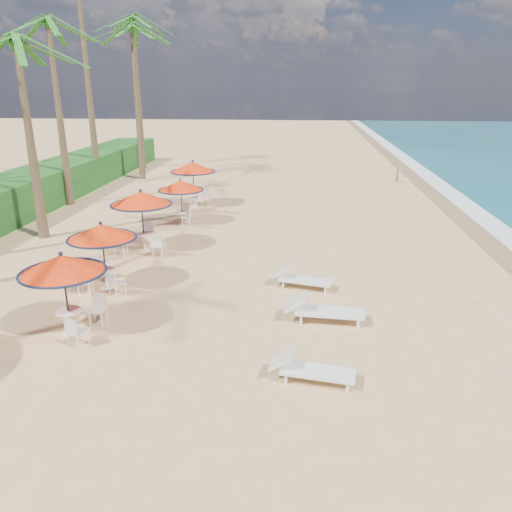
{
  "coord_description": "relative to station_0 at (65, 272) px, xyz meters",
  "views": [
    {
      "loc": [
        0.59,
        -10.78,
        6.15
      ],
      "look_at": [
        -0.75,
        3.42,
        1.2
      ],
      "focal_mm": 35.0,
      "sensor_mm": 36.0,
      "label": 1
    }
  ],
  "objects": [
    {
      "name": "person",
      "position": [
        11.95,
        22.03,
        -1.22
      ],
      "size": [
        0.36,
        0.42,
        0.98
      ],
      "primitive_type": "imported",
      "rotation": [
        0.0,
        0.0,
        1.98
      ],
      "color": "#8A6646",
      "rests_on": "ground"
    },
    {
      "name": "wetsand_band",
      "position": [
        13.63,
        9.69,
        -1.71
      ],
      "size": [
        1.4,
        140.0,
        0.02
      ],
      "primitive_type": "cube",
      "color": "olive",
      "rests_on": "ground"
    },
    {
      "name": "palm_3",
      "position": [
        -4.99,
        8.14,
        5.38
      ],
      "size": [
        5.0,
        5.0,
        7.82
      ],
      "color": "brown",
      "rests_on": "ground"
    },
    {
      "name": "lounger_far",
      "position": [
        5.82,
        3.64,
        -1.39
      ],
      "size": [
        2.0,
        1.05,
        0.69
      ],
      "rotation": [
        0.0,
        0.0,
        -0.25
      ],
      "color": "silver",
      "rests_on": "ground"
    },
    {
      "name": "palm_6",
      "position": [
        -5.02,
        21.78,
        7.08
      ],
      "size": [
        5.0,
        5.0,
        9.62
      ],
      "color": "brown",
      "rests_on": "ground"
    },
    {
      "name": "palm_4",
      "position": [
        -6.59,
        14.1,
        6.65
      ],
      "size": [
        5.0,
        5.0,
        9.16
      ],
      "color": "brown",
      "rests_on": "ground"
    },
    {
      "name": "foam_strip",
      "position": [
        14.53,
        9.69,
        -1.71
      ],
      "size": [
        1.2,
        140.0,
        0.04
      ],
      "primitive_type": "cube",
      "color": "white",
      "rests_on": "ground"
    },
    {
      "name": "lounger_near",
      "position": [
        6.08,
        -1.63,
        -1.4
      ],
      "size": [
        1.93,
        0.87,
        0.67
      ],
      "rotation": [
        0.0,
        0.0,
        -0.16
      ],
      "color": "silver",
      "rests_on": "ground"
    },
    {
      "name": "lounger_mid",
      "position": [
        6.43,
        1.3,
        -1.35
      ],
      "size": [
        2.18,
        0.8,
        0.77
      ],
      "rotation": [
        0.0,
        0.0,
        -0.06
      ],
      "color": "silver",
      "rests_on": "ground"
    },
    {
      "name": "station_1",
      "position": [
        -0.27,
        2.96,
        -0.1
      ],
      "size": [
        2.12,
        2.12,
        2.21
      ],
      "color": "black",
      "rests_on": "ground"
    },
    {
      "name": "scrub_hedge",
      "position": [
        -8.27,
        10.69,
        -0.81
      ],
      "size": [
        3.0,
        40.0,
        1.8
      ],
      "primitive_type": "cube",
      "color": "#194716",
      "rests_on": "ground"
    },
    {
      "name": "station_0",
      "position": [
        0.0,
        0.0,
        0.0
      ],
      "size": [
        2.15,
        2.15,
        2.25
      ],
      "color": "black",
      "rests_on": "ground"
    },
    {
      "name": "station_3",
      "position": [
        0.39,
        10.65,
        -0.08
      ],
      "size": [
        2.05,
        2.11,
        2.14
      ],
      "color": "black",
      "rests_on": "ground"
    },
    {
      "name": "palm_7",
      "position": [
        -6.37,
        26.26,
        8.04
      ],
      "size": [
        5.0,
        5.0,
        10.65
      ],
      "color": "brown",
      "rests_on": "ground"
    },
    {
      "name": "station_4",
      "position": [
        0.2,
        14.19,
        0.15
      ],
      "size": [
        2.34,
        2.34,
        2.44
      ],
      "color": "black",
      "rests_on": "ground"
    },
    {
      "name": "station_2",
      "position": [
        -0.2,
        6.75,
        0.07
      ],
      "size": [
        2.33,
        2.33,
        2.43
      ],
      "color": "black",
      "rests_on": "ground"
    },
    {
      "name": "ground",
      "position": [
        5.23,
        -0.31,
        -1.71
      ],
      "size": [
        160.0,
        160.0,
        0.0
      ],
      "primitive_type": "plane",
      "color": "tan",
      "rests_on": "ground"
    }
  ]
}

